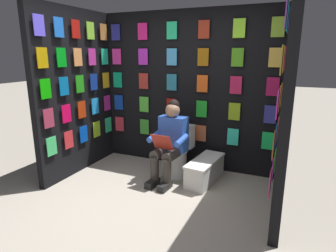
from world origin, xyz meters
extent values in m
plane|color=#B2A899|center=(0.00, 0.00, 0.00)|extent=(30.00, 30.00, 0.00)
cube|color=black|center=(0.00, -1.72, 1.24)|extent=(3.03, 0.10, 2.49)
cube|color=#C02C3E|center=(1.28, -1.63, 0.59)|extent=(0.17, 0.01, 0.26)
cube|color=green|center=(0.77, -1.63, 0.59)|extent=(0.17, 0.01, 0.26)
cube|color=#CE0E75|center=(0.26, -1.63, 0.59)|extent=(0.17, 0.01, 0.26)
cube|color=#B45834|center=(-0.26, -1.63, 0.59)|extent=(0.17, 0.01, 0.26)
cube|color=#2ADCB4|center=(-0.77, -1.63, 0.59)|extent=(0.17, 0.01, 0.26)
cube|color=#14D554|center=(-1.28, -1.63, 0.59)|extent=(0.17, 0.01, 0.26)
cube|color=#0F399D|center=(1.28, -1.63, 0.99)|extent=(0.17, 0.01, 0.26)
cube|color=green|center=(0.77, -1.63, 0.99)|extent=(0.17, 0.01, 0.26)
cube|color=#AB0F08|center=(0.26, -1.63, 0.99)|extent=(0.17, 0.01, 0.26)
cube|color=green|center=(-0.26, -1.63, 0.99)|extent=(0.17, 0.01, 0.26)
cube|color=#84A717|center=(-0.77, -1.63, 0.99)|extent=(0.17, 0.01, 0.26)
cube|color=navy|center=(-1.28, -1.63, 0.99)|extent=(0.17, 0.01, 0.26)
cube|color=#0E9C70|center=(1.28, -1.63, 1.38)|extent=(0.17, 0.01, 0.26)
cube|color=#A62E27|center=(0.77, -1.63, 1.38)|extent=(0.17, 0.01, 0.26)
cube|color=teal|center=(0.26, -1.63, 1.38)|extent=(0.17, 0.01, 0.26)
cube|color=#DF5416|center=(-0.26, -1.63, 1.38)|extent=(0.17, 0.01, 0.26)
cube|color=#B91A49|center=(-0.77, -1.63, 1.38)|extent=(0.17, 0.01, 0.26)
cube|color=#9F0F46|center=(-1.28, -1.63, 1.38)|extent=(0.17, 0.01, 0.26)
cube|color=#E12E98|center=(1.28, -1.63, 1.78)|extent=(0.17, 0.01, 0.26)
cube|color=#B82BC6|center=(0.77, -1.63, 1.78)|extent=(0.17, 0.01, 0.26)
cube|color=#429DDC|center=(0.26, -1.63, 1.78)|extent=(0.17, 0.01, 0.26)
cube|color=#92580B|center=(-0.26, -1.63, 1.78)|extent=(0.17, 0.01, 0.26)
cube|color=#45921A|center=(-0.77, -1.63, 1.78)|extent=(0.17, 0.01, 0.26)
cube|color=gold|center=(-1.28, -1.63, 1.78)|extent=(0.17, 0.01, 0.26)
cube|color=navy|center=(1.28, -1.63, 2.17)|extent=(0.17, 0.01, 0.26)
cube|color=#E31D7C|center=(0.77, -1.63, 2.17)|extent=(0.17, 0.01, 0.26)
cube|color=#21CA81|center=(0.26, -1.63, 2.17)|extent=(0.17, 0.01, 0.26)
cube|color=maroon|center=(-0.26, -1.63, 2.17)|extent=(0.17, 0.01, 0.26)
cube|color=#8FE229|center=(-0.77, -1.63, 2.17)|extent=(0.17, 0.01, 0.26)
cube|color=#81B02A|center=(-1.28, -1.63, 2.17)|extent=(0.17, 0.01, 0.26)
cube|color=black|center=(-1.52, -0.83, 1.24)|extent=(0.10, 1.67, 2.49)
cube|color=#C20B88|center=(-1.43, -1.50, 0.59)|extent=(0.01, 0.17, 0.26)
cube|color=#313CEE|center=(-1.43, -1.17, 0.59)|extent=(0.01, 0.17, 0.26)
cube|color=#26EA0D|center=(-1.43, -0.83, 0.59)|extent=(0.01, 0.17, 0.26)
cube|color=#DA35D0|center=(-1.43, -0.50, 0.59)|extent=(0.01, 0.17, 0.26)
cube|color=#C5366D|center=(-1.43, -0.17, 0.59)|extent=(0.01, 0.17, 0.26)
cube|color=#B1C836|center=(-1.43, -1.50, 0.99)|extent=(0.01, 0.17, 0.26)
cube|color=#179A15|center=(-1.43, -1.17, 0.99)|extent=(0.01, 0.17, 0.26)
cube|color=#B3403B|center=(-1.43, -0.83, 0.99)|extent=(0.01, 0.17, 0.26)
cube|color=#135FA7|center=(-1.43, -0.50, 0.99)|extent=(0.01, 0.17, 0.26)
cube|color=#A44E2D|center=(-1.43, -0.17, 0.99)|extent=(0.01, 0.17, 0.26)
cube|color=#10CF17|center=(-1.43, -1.50, 1.38)|extent=(0.01, 0.17, 0.26)
cube|color=#1C0A9A|center=(-1.43, -1.17, 1.38)|extent=(0.01, 0.17, 0.26)
cube|color=#B47818|center=(-1.43, -0.83, 1.38)|extent=(0.01, 0.17, 0.26)
cube|color=#CE6A3E|center=(-1.43, -0.50, 1.38)|extent=(0.01, 0.17, 0.26)
cube|color=#EB2FBF|center=(-1.43, -0.17, 1.38)|extent=(0.01, 0.17, 0.26)
cube|color=#11B197|center=(-1.43, -1.50, 1.78)|extent=(0.01, 0.17, 0.26)
cube|color=gold|center=(-1.43, -1.17, 1.78)|extent=(0.01, 0.17, 0.26)
cube|color=#DB2D3F|center=(-1.43, -0.83, 1.78)|extent=(0.01, 0.17, 0.26)
cube|color=gold|center=(-1.43, -0.50, 1.78)|extent=(0.01, 0.17, 0.26)
cube|color=#B19131|center=(-1.43, -0.17, 1.78)|extent=(0.01, 0.17, 0.26)
cube|color=#430FC3|center=(-1.43, -1.50, 2.17)|extent=(0.01, 0.17, 0.26)
cube|color=green|center=(-1.43, -1.17, 2.17)|extent=(0.01, 0.17, 0.26)
cube|color=#3547A5|center=(-1.43, -0.83, 2.17)|extent=(0.01, 0.17, 0.26)
cube|color=teal|center=(-1.43, -0.50, 2.17)|extent=(0.01, 0.17, 0.26)
cube|color=purple|center=(-1.43, -0.17, 2.17)|extent=(0.01, 0.17, 0.26)
cube|color=black|center=(1.52, -0.83, 1.24)|extent=(0.10, 1.67, 2.49)
cube|color=#3FC76B|center=(1.43, -0.17, 0.59)|extent=(0.01, 0.17, 0.26)
cube|color=red|center=(1.43, -0.50, 0.59)|extent=(0.01, 0.17, 0.26)
cube|color=#0A44BE|center=(1.43, -0.83, 0.59)|extent=(0.01, 0.17, 0.26)
cube|color=#90CD26|center=(1.43, -1.17, 0.59)|extent=(0.01, 0.17, 0.26)
cube|color=#25C979|center=(1.43, -1.50, 0.59)|extent=(0.01, 0.17, 0.26)
cube|color=#A0314C|center=(1.43, -0.17, 0.99)|extent=(0.01, 0.17, 0.26)
cube|color=#E40B4B|center=(1.43, -0.50, 0.99)|extent=(0.01, 0.17, 0.26)
cube|color=#B5300E|center=(1.43, -0.83, 0.99)|extent=(0.01, 0.17, 0.26)
cube|color=#2294EF|center=(1.43, -1.17, 0.99)|extent=(0.01, 0.17, 0.26)
cube|color=#AA2382|center=(1.43, -1.50, 0.99)|extent=(0.01, 0.17, 0.26)
cube|color=#10AB08|center=(1.43, -0.17, 1.38)|extent=(0.01, 0.17, 0.26)
cube|color=#0B64AA|center=(1.43, -0.50, 1.38)|extent=(0.01, 0.17, 0.26)
cube|color=#21931A|center=(1.43, -0.83, 1.38)|extent=(0.01, 0.17, 0.26)
cube|color=navy|center=(1.43, -1.17, 1.38)|extent=(0.01, 0.17, 0.26)
cube|color=gold|center=(1.43, -1.50, 1.38)|extent=(0.01, 0.17, 0.26)
cube|color=#B78B0A|center=(1.43, -0.17, 1.78)|extent=(0.01, 0.17, 0.26)
cube|color=#089517|center=(1.43, -0.50, 1.78)|extent=(0.01, 0.17, 0.26)
cube|color=#E5904F|center=(1.43, -0.83, 1.78)|extent=(0.01, 0.17, 0.26)
cube|color=#C13195|center=(1.43, -1.17, 1.78)|extent=(0.01, 0.17, 0.26)
cube|color=#1ED69B|center=(1.43, -1.50, 1.78)|extent=(0.01, 0.17, 0.26)
cube|color=#594CEC|center=(1.43, -0.17, 2.17)|extent=(0.01, 0.17, 0.26)
cube|color=blue|center=(1.43, -0.50, 2.17)|extent=(0.01, 0.17, 0.26)
cube|color=#A41610|center=(1.43, -0.83, 2.17)|extent=(0.01, 0.17, 0.26)
cube|color=#89D737|center=(1.43, -1.17, 2.17)|extent=(0.01, 0.17, 0.26)
cube|color=#C47D3D|center=(1.43, -1.50, 2.17)|extent=(0.01, 0.17, 0.26)
cylinder|color=white|center=(0.01, -1.16, 0.20)|extent=(0.38, 0.38, 0.40)
cylinder|color=white|center=(0.01, -1.16, 0.41)|extent=(0.41, 0.41, 0.02)
cube|color=white|center=(-0.01, -1.42, 0.58)|extent=(0.39, 0.21, 0.36)
cylinder|color=white|center=(0.00, -1.33, 0.58)|extent=(0.39, 0.10, 0.39)
cube|color=blue|center=(0.01, -1.13, 0.68)|extent=(0.42, 0.26, 0.52)
sphere|color=tan|center=(0.01, -1.10, 1.04)|extent=(0.21, 0.21, 0.21)
sphere|color=black|center=(0.01, -1.13, 1.11)|extent=(0.17, 0.17, 0.17)
cylinder|color=#38332D|center=(-0.07, -0.93, 0.44)|extent=(0.19, 0.41, 0.15)
cylinder|color=#38332D|center=(0.13, -0.94, 0.44)|extent=(0.19, 0.41, 0.15)
cylinder|color=#38332D|center=(-0.05, -0.75, 0.21)|extent=(0.12, 0.12, 0.42)
cylinder|color=#38332D|center=(0.15, -0.77, 0.21)|extent=(0.12, 0.12, 0.42)
cube|color=black|center=(-0.05, -0.69, 0.04)|extent=(0.13, 0.27, 0.09)
cube|color=black|center=(0.15, -0.71, 0.04)|extent=(0.13, 0.27, 0.09)
cylinder|color=blue|center=(-0.19, -0.94, 0.66)|extent=(0.11, 0.32, 0.13)
cylinder|color=blue|center=(0.25, -0.98, 0.66)|extent=(0.11, 0.32, 0.13)
cube|color=#A0271A|center=(0.04, -0.80, 0.64)|extent=(0.31, 0.16, 0.23)
cube|color=white|center=(-0.48, -1.15, 0.16)|extent=(0.38, 0.82, 0.32)
cube|color=white|center=(-0.48, -1.15, 0.33)|extent=(0.41, 0.86, 0.03)
camera|label=1|loc=(-1.56, 2.62, 1.84)|focal=30.66mm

